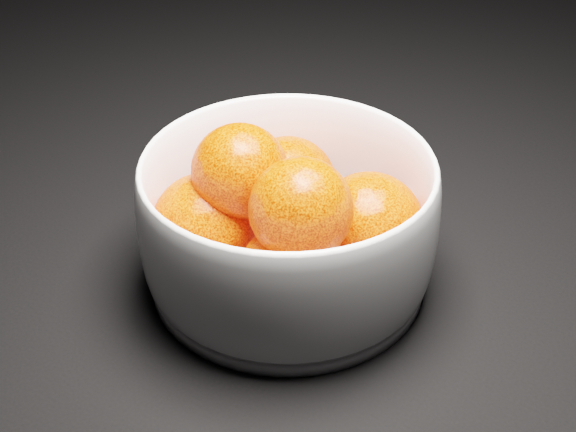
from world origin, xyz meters
The scene contains 2 objects.
bowl centered at (-0.25, -0.25, 0.05)m, with size 0.19×0.19×0.09m.
orange_pile centered at (-0.25, -0.25, 0.05)m, with size 0.16×0.14×0.11m.
Camera 1 is at (-0.01, -0.60, 0.35)m, focal length 50.00 mm.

